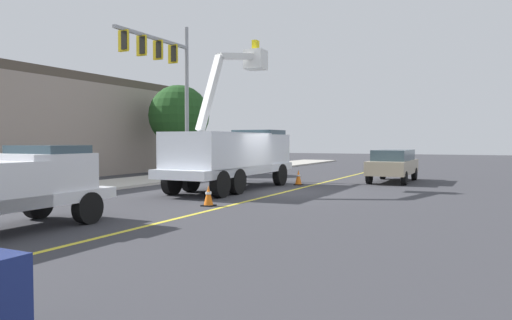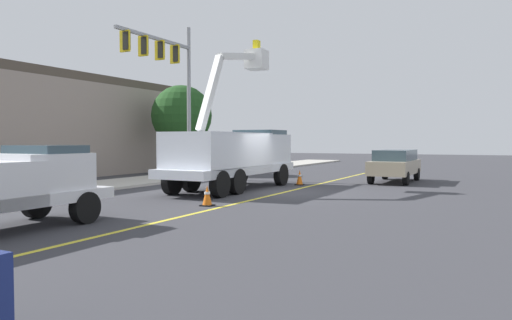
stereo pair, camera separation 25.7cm
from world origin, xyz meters
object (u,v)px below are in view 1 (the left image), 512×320
object	(u,v)px
traffic_cone_mid_rear	(298,177)
traffic_signal_mast	(166,70)
passing_minivan	(393,163)
utility_bucket_truck	(233,153)
traffic_cone_mid_front	(208,196)

from	to	relation	value
traffic_cone_mid_rear	traffic_signal_mast	world-z (taller)	traffic_signal_mast
passing_minivan	traffic_cone_mid_rear	size ratio (longest dim) A/B	6.55
passing_minivan	traffic_signal_mast	bearing A→B (deg)	111.80
utility_bucket_truck	traffic_cone_mid_front	size ratio (longest dim) A/B	11.93
traffic_cone_mid_front	traffic_cone_mid_rear	size ratio (longest dim) A/B	0.93
utility_bucket_truck	traffic_cone_mid_rear	world-z (taller)	utility_bucket_truck
passing_minivan	traffic_cone_mid_rear	xyz separation A→B (m)	(-3.63, 4.03, -0.61)
utility_bucket_truck	traffic_cone_mid_rear	distance (m)	3.96
utility_bucket_truck	traffic_signal_mast	size ratio (longest dim) A/B	0.97
traffic_cone_mid_front	traffic_signal_mast	distance (m)	11.57
utility_bucket_truck	traffic_cone_mid_front	xyz separation A→B (m)	(-5.24, -1.65, -1.27)
passing_minivan	traffic_cone_mid_front	xyz separation A→B (m)	(-12.03, 4.39, -0.63)
utility_bucket_truck	traffic_signal_mast	xyz separation A→B (m)	(2.35, 5.07, 4.30)
passing_minivan	traffic_cone_mid_front	world-z (taller)	passing_minivan
utility_bucket_truck	passing_minivan	world-z (taller)	utility_bucket_truck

